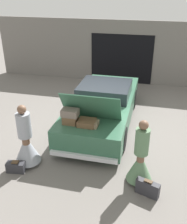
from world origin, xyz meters
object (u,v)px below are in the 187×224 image
at_px(person_right, 140,161).
at_px(person_left, 26,144).
at_px(suitcase_beside_left_person, 16,167).
at_px(suitcase_beside_right_person, 148,188).
at_px(car, 103,106).

bearing_deg(person_right, person_left, 104.32).
bearing_deg(person_left, suitcase_beside_left_person, -10.75).
bearing_deg(person_right, suitcase_beside_right_person, -136.81).
relative_size(suitcase_beside_left_person, suitcase_beside_right_person, 0.87).
relative_size(person_right, suitcase_beside_right_person, 2.98).
relative_size(person_left, suitcase_beside_left_person, 3.48).
relative_size(car, person_right, 2.97).
xyz_separation_m(person_right, suitcase_beside_left_person, (-2.99, -0.36, -0.44)).
bearing_deg(suitcase_beside_right_person, person_left, 171.83).
distance_m(car, person_left, 2.98).
relative_size(person_right, suitcase_beside_left_person, 3.40).
bearing_deg(person_right, suitcase_beside_left_person, 111.78).
distance_m(person_right, suitcase_beside_left_person, 3.04).
height_order(car, person_right, car).
bearing_deg(suitcase_beside_left_person, suitcase_beside_right_person, -0.92).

